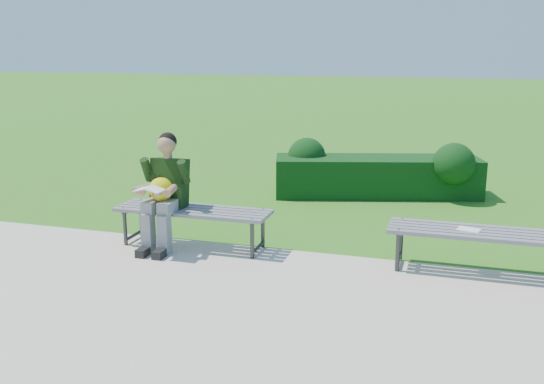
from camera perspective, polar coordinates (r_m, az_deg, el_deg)
ground at (r=6.97m, az=0.89°, el=-5.55°), size 80.00×80.00×0.00m
walkway at (r=5.43m, az=-4.29°, el=-11.25°), size 30.00×3.50×0.02m
hedge at (r=9.57m, az=9.97°, el=1.81°), size 3.24×1.59×0.88m
bench_left at (r=7.01m, az=-7.44°, el=-2.00°), size 1.80×0.50×0.46m
bench_right at (r=6.49m, az=18.87°, el=-3.92°), size 1.80×0.50×0.46m
seated_boy at (r=6.98m, az=-10.10°, el=0.36°), size 0.56×0.76×1.31m
paper_sheet at (r=6.47m, az=18.02°, el=-3.37°), size 0.25×0.21×0.01m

